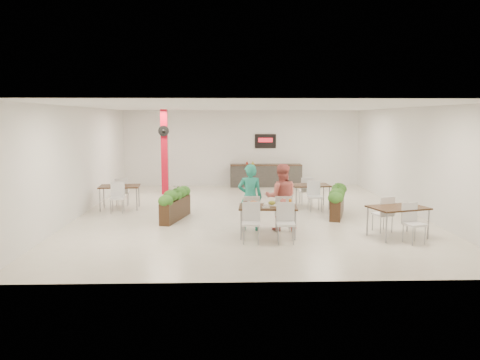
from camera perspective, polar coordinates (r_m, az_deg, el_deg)
name	(u,v)px	position (r m, az deg, el deg)	size (l,w,h in m)	color
ground	(249,213)	(14.23, 1.06, -4.09)	(12.00, 12.00, 0.00)	beige
room_shell	(249,147)	(13.96, 1.08, 4.00)	(10.10, 12.10, 3.22)	white
red_column	(165,151)	(17.90, -9.18, 3.52)	(0.40, 0.41, 3.20)	#B20B20
service_counter	(266,175)	(19.79, 3.16, 0.63)	(3.00, 0.64, 2.20)	#2D2A28
main_table	(267,211)	(11.39, 3.37, -3.77)	(1.45, 1.70, 0.92)	black
diner_man	(250,197)	(11.96, 1.24, -2.13)	(0.63, 0.41, 1.72)	teal
diner_woman	(281,197)	(12.03, 5.05, -2.10)	(0.84, 0.65, 1.72)	#D0645C
planter_left	(175,202)	(13.42, -7.88, -2.68)	(0.76, 1.83, 0.98)	black
planter_right	(337,199)	(14.06, 11.78, -2.34)	(0.84, 1.83, 0.99)	black
side_table_a	(120,189)	(15.29, -14.46, -1.10)	(1.31, 1.65, 0.92)	black
side_table_b	(310,188)	(15.22, 8.58, -1.01)	(1.23, 1.64, 0.92)	black
side_table_c	(398,211)	(11.93, 18.71, -3.65)	(1.51, 1.67, 0.92)	black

